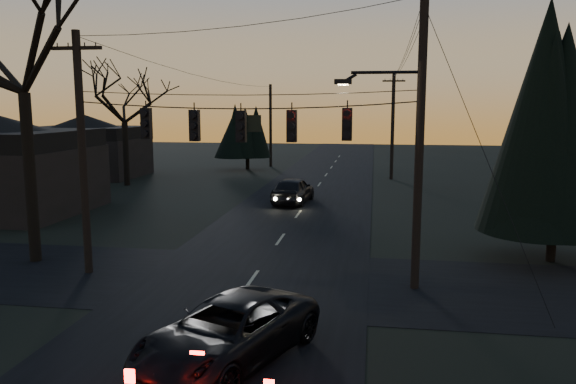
# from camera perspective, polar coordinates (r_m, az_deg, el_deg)

# --- Properties ---
(main_road) EXTENTS (8.00, 120.00, 0.02)m
(main_road) POSITION_cam_1_polar(r_m,az_deg,el_deg) (29.15, 0.52, -3.01)
(main_road) COLOR black
(main_road) RESTS_ON ground
(cross_road) EXTENTS (60.00, 7.00, 0.02)m
(cross_road) POSITION_cam_1_polar(r_m,az_deg,el_deg) (19.62, -3.73, -8.92)
(cross_road) COLOR black
(cross_road) RESTS_ON ground
(utility_pole_right) EXTENTS (5.00, 0.30, 10.00)m
(utility_pole_right) POSITION_cam_1_polar(r_m,az_deg,el_deg) (19.24, 12.71, -9.51)
(utility_pole_right) COLOR black
(utility_pole_right) RESTS_ON ground
(utility_pole_left) EXTENTS (1.80, 0.30, 8.50)m
(utility_pole_left) POSITION_cam_1_polar(r_m,az_deg,el_deg) (21.68, -19.55, -7.72)
(utility_pole_left) COLOR black
(utility_pole_left) RESTS_ON ground
(utility_pole_far_r) EXTENTS (1.80, 0.30, 8.50)m
(utility_pole_far_r) POSITION_cam_1_polar(r_m,az_deg,el_deg) (46.64, 10.43, 1.29)
(utility_pole_far_r) COLOR black
(utility_pole_far_r) RESTS_ON ground
(utility_pole_far_l) EXTENTS (0.30, 0.30, 8.00)m
(utility_pole_far_l) POSITION_cam_1_polar(r_m,az_deg,el_deg) (55.49, -1.76, 2.61)
(utility_pole_far_l) COLOR black
(utility_pole_far_l) RESTS_ON ground
(span_signal_assembly) EXTENTS (11.50, 0.44, 1.48)m
(span_signal_assembly) POSITION_cam_1_polar(r_m,az_deg,el_deg) (18.75, -4.61, 6.81)
(span_signal_assembly) COLOR black
(span_signal_assembly) RESTS_ON ground
(bare_tree_left) EXTENTS (10.12, 10.12, 12.88)m
(bare_tree_left) POSITION_cam_1_polar(r_m,az_deg,el_deg) (23.47, -25.65, 15.39)
(bare_tree_left) COLOR black
(bare_tree_left) RESTS_ON ground
(evergreen_right) EXTENTS (4.93, 4.93, 8.69)m
(evergreen_right) POSITION_cam_1_polar(r_m,az_deg,el_deg) (23.42, 25.87, 5.39)
(evergreen_right) COLOR black
(evergreen_right) RESTS_ON ground
(bare_tree_dist) EXTENTS (7.34, 7.34, 9.44)m
(bare_tree_dist) POSITION_cam_1_polar(r_m,az_deg,el_deg) (43.63, -16.38, 9.26)
(bare_tree_dist) COLOR black
(bare_tree_dist) RESTS_ON ground
(evergreen_dist) EXTENTS (4.05, 4.05, 5.57)m
(evergreen_dist) POSITION_cam_1_polar(r_m,az_deg,el_deg) (52.97, -4.16, 5.96)
(evergreen_dist) COLOR black
(evergreen_dist) RESTS_ON ground
(house_left_far) EXTENTS (9.00, 7.00, 5.20)m
(house_left_far) POSITION_cam_1_polar(r_m,az_deg,el_deg) (50.48, -19.82, 4.44)
(house_left_far) COLOR black
(house_left_far) RESTS_ON ground
(suv_near) EXTENTS (4.21, 5.72, 1.44)m
(suv_near) POSITION_cam_1_polar(r_m,az_deg,el_deg) (13.62, -6.08, -13.94)
(suv_near) COLOR black
(suv_near) RESTS_ON ground
(sedan_oncoming_a) EXTENTS (2.38, 4.93, 1.62)m
(sedan_oncoming_a) POSITION_cam_1_polar(r_m,az_deg,el_deg) (34.48, 0.52, 0.18)
(sedan_oncoming_a) COLOR black
(sedan_oncoming_a) RESTS_ON ground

